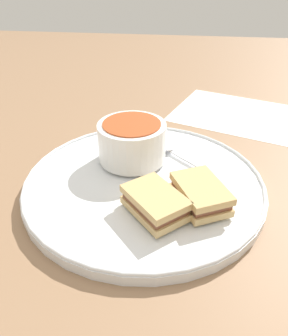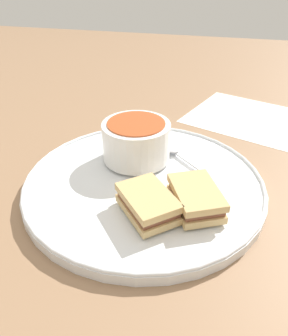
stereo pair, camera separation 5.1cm
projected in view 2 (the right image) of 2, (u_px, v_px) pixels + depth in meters
name	position (u px, v px, depth m)	size (l,w,h in m)	color
ground_plane	(144.00, 188.00, 0.53)	(2.40, 2.40, 0.00)	#8E6B4C
plate	(144.00, 182.00, 0.52)	(0.38, 0.38, 0.02)	white
soup_bowl	(136.00, 141.00, 0.55)	(0.11, 0.11, 0.07)	white
spoon	(175.00, 151.00, 0.58)	(0.09, 0.10, 0.01)	silver
sandwich_half_near	(148.00, 203.00, 0.44)	(0.10, 0.10, 0.03)	tan
sandwich_half_far	(196.00, 198.00, 0.45)	(0.10, 0.09, 0.03)	tan
menu_sheet	(254.00, 119.00, 0.75)	(0.31, 0.34, 0.00)	white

